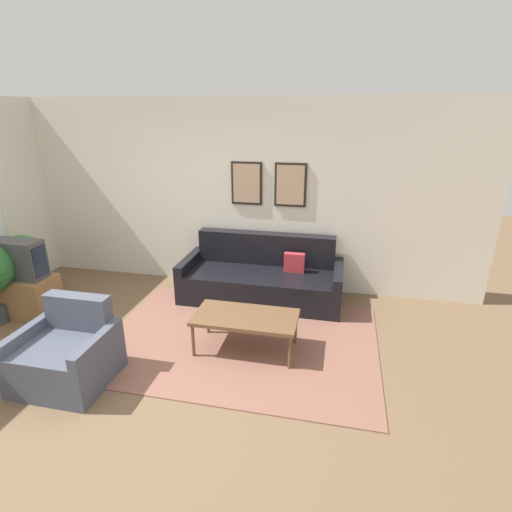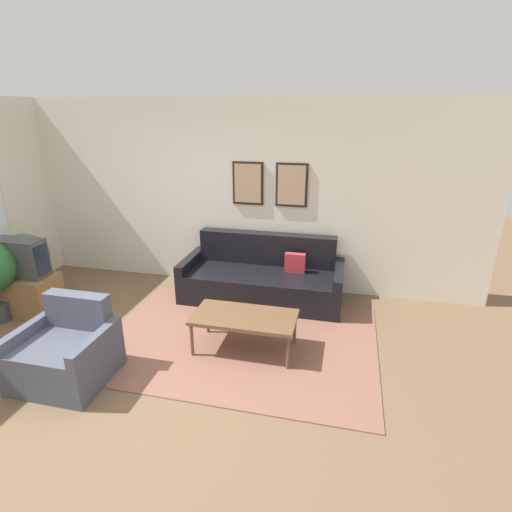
{
  "view_description": "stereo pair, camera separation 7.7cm",
  "coord_description": "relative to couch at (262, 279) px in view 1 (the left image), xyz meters",
  "views": [
    {
      "loc": [
        2.0,
        -2.96,
        2.53
      ],
      "look_at": [
        1.02,
        1.49,
        0.85
      ],
      "focal_mm": 28.0,
      "sensor_mm": 36.0,
      "label": 1
    },
    {
      "loc": [
        2.07,
        -2.94,
        2.53
      ],
      "look_at": [
        1.02,
        1.49,
        0.85
      ],
      "focal_mm": 28.0,
      "sensor_mm": 36.0,
      "label": 2
    }
  ],
  "objects": [
    {
      "name": "potted_plant_small",
      "position": [
        -3.32,
        -0.92,
        0.08
      ],
      "size": [
        0.41,
        0.41,
        0.65
      ],
      "color": "beige",
      "rests_on": "ground_plane"
    },
    {
      "name": "couch",
      "position": [
        0.0,
        0.0,
        0.0
      ],
      "size": [
        2.21,
        0.9,
        0.87
      ],
      "color": "black",
      "rests_on": "ground_plane"
    },
    {
      "name": "coffee_table",
      "position": [
        0.09,
        -1.33,
        0.1
      ],
      "size": [
        1.12,
        0.57,
        0.43
      ],
      "color": "brown",
      "rests_on": "ground_plane"
    },
    {
      "name": "armchair",
      "position": [
        -1.49,
        -2.2,
        -0.02
      ],
      "size": [
        0.85,
        0.76,
        0.8
      ],
      "rotation": [
        0.0,
        0.0,
        0.11
      ],
      "color": "#474C5B",
      "rests_on": "ground_plane"
    },
    {
      "name": "potted_plant_by_window",
      "position": [
        -3.22,
        -0.71,
        0.3
      ],
      "size": [
        0.63,
        0.63,
        0.93
      ],
      "color": "#935638",
      "rests_on": "ground_plane"
    },
    {
      "name": "area_rug",
      "position": [
        -0.02,
        -1.15,
        -0.29
      ],
      "size": [
        3.1,
        2.26,
        0.01
      ],
      "color": "brown",
      "rests_on": "ground_plane"
    },
    {
      "name": "wall_back",
      "position": [
        -0.97,
        0.46,
        1.06
      ],
      "size": [
        8.0,
        0.09,
        2.7
      ],
      "color": "silver",
      "rests_on": "ground_plane"
    },
    {
      "name": "tv_stand",
      "position": [
        -2.92,
        -1.11,
        -0.04
      ],
      "size": [
        0.78,
        0.47,
        0.51
      ],
      "color": "olive",
      "rests_on": "ground_plane"
    },
    {
      "name": "ground_plane",
      "position": [
        -0.98,
        -2.09,
        -0.29
      ],
      "size": [
        16.0,
        16.0,
        0.0
      ],
      "primitive_type": "plane",
      "color": "brown"
    },
    {
      "name": "tv",
      "position": [
        -2.92,
        -1.11,
        0.46
      ],
      "size": [
        0.67,
        0.28,
        0.49
      ],
      "color": "#424247",
      "rests_on": "tv_stand"
    }
  ]
}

